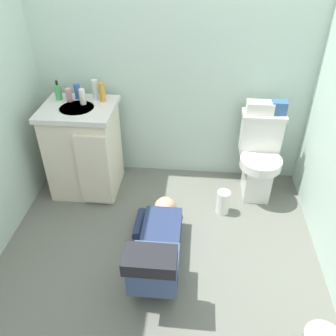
# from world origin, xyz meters

# --- Properties ---
(ground_plane) EXTENTS (2.87, 3.12, 0.04)m
(ground_plane) POSITION_xyz_m (0.00, 0.00, -0.02)
(ground_plane) COLOR #65665D
(wall_back) EXTENTS (2.53, 0.08, 2.40)m
(wall_back) POSITION_xyz_m (0.00, 1.10, 1.20)
(wall_back) COLOR silver
(wall_back) RESTS_ON ground_plane
(toilet) EXTENTS (0.36, 0.46, 0.75)m
(toilet) POSITION_xyz_m (0.79, 0.79, 0.37)
(toilet) COLOR silver
(toilet) RESTS_ON ground_plane
(vanity_cabinet) EXTENTS (0.60, 0.53, 0.82)m
(vanity_cabinet) POSITION_xyz_m (-0.74, 0.71, 0.42)
(vanity_cabinet) COLOR beige
(vanity_cabinet) RESTS_ON ground_plane
(faucet) EXTENTS (0.02, 0.02, 0.10)m
(faucet) POSITION_xyz_m (-0.74, 0.86, 0.87)
(faucet) COLOR silver
(faucet) RESTS_ON vanity_cabinet
(person_plumber) EXTENTS (0.39, 1.06, 0.52)m
(person_plumber) POSITION_xyz_m (0.00, -0.14, 0.18)
(person_plumber) COLOR navy
(person_plumber) RESTS_ON ground_plane
(tissue_box) EXTENTS (0.22, 0.11, 0.10)m
(tissue_box) POSITION_xyz_m (0.74, 0.88, 0.80)
(tissue_box) COLOR silver
(tissue_box) RESTS_ON toilet
(toiletry_bag) EXTENTS (0.12, 0.09, 0.11)m
(toiletry_bag) POSITION_xyz_m (0.89, 0.88, 0.81)
(toiletry_bag) COLOR #33598C
(toiletry_bag) RESTS_ON toilet
(soap_dispenser) EXTENTS (0.06, 0.06, 0.17)m
(soap_dispenser) POSITION_xyz_m (-0.93, 0.84, 0.89)
(soap_dispenser) COLOR #4BA55E
(soap_dispenser) RESTS_ON vanity_cabinet
(bottle_pink) EXTENTS (0.05, 0.05, 0.11)m
(bottle_pink) POSITION_xyz_m (-0.84, 0.82, 0.88)
(bottle_pink) COLOR #D4939E
(bottle_pink) RESTS_ON vanity_cabinet
(bottle_blue) EXTENTS (0.05, 0.05, 0.13)m
(bottle_blue) POSITION_xyz_m (-0.78, 0.88, 0.88)
(bottle_blue) COLOR #3866B2
(bottle_blue) RESTS_ON vanity_cabinet
(bottle_white) EXTENTS (0.05, 0.05, 0.13)m
(bottle_white) POSITION_xyz_m (-0.71, 0.77, 0.88)
(bottle_white) COLOR white
(bottle_white) RESTS_ON vanity_cabinet
(bottle_clear) EXTENTS (0.05, 0.05, 0.17)m
(bottle_clear) POSITION_xyz_m (-0.63, 0.88, 0.90)
(bottle_clear) COLOR silver
(bottle_clear) RESTS_ON vanity_cabinet
(bottle_amber) EXTENTS (0.05, 0.05, 0.16)m
(bottle_amber) POSITION_xyz_m (-0.56, 0.84, 0.90)
(bottle_amber) COLOR gold
(bottle_amber) RESTS_ON vanity_cabinet
(paper_towel_roll) EXTENTS (0.11, 0.11, 0.22)m
(paper_towel_roll) POSITION_xyz_m (0.49, 0.47, 0.11)
(paper_towel_roll) COLOR white
(paper_towel_roll) RESTS_ON ground_plane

